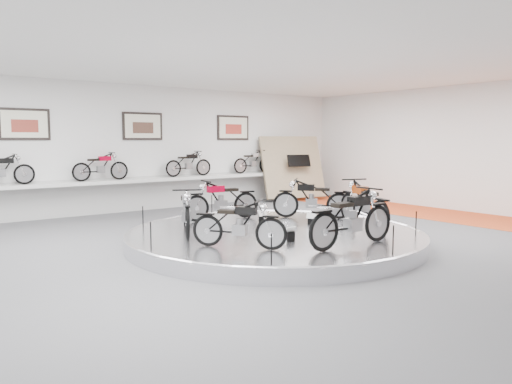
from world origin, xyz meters
TOP-DOWN VIEW (x-y plane):
  - floor at (0.00, 0.00)m, footprint 16.00×16.00m
  - ceiling at (0.00, 0.00)m, footprint 16.00×16.00m
  - wall_back at (0.00, 7.00)m, footprint 16.00×0.00m
  - wall_right at (8.00, 0.00)m, footprint 0.00×14.00m
  - orange_carpet_strip at (6.80, 0.00)m, footprint 2.40×12.60m
  - dado_band at (0.00, 6.98)m, footprint 15.68×0.04m
  - display_platform at (0.00, 0.30)m, footprint 6.40×6.40m
  - platform_rim at (0.00, 0.30)m, footprint 6.40×6.40m
  - shelf at (0.00, 6.70)m, footprint 11.00×0.55m
  - poster_left at (-3.50, 6.96)m, footprint 1.35×0.06m
  - poster_center at (0.00, 6.96)m, footprint 1.35×0.06m
  - poster_right at (3.50, 6.96)m, footprint 1.35×0.06m
  - display_panel at (5.60, 6.10)m, footprint 2.56×1.52m
  - shelf_bike_a at (-4.20, 6.70)m, footprint 1.22×0.43m
  - shelf_bike_b at (-1.50, 6.70)m, footprint 1.22×0.43m
  - shelf_bike_c at (1.50, 6.70)m, footprint 1.22×0.43m
  - shelf_bike_d at (4.20, 6.70)m, footprint 1.22×0.43m
  - bike_a at (1.86, 1.08)m, footprint 1.59×1.66m
  - bike_b at (-0.09, 2.26)m, footprint 1.75×0.83m
  - bike_c at (-1.68, 1.21)m, footprint 1.28×1.75m
  - bike_d at (-1.64, -0.66)m, footprint 1.34×1.55m
  - bike_e at (0.13, -1.80)m, footprint 1.84×0.65m
  - bike_f at (1.85, -0.58)m, footprint 1.23×1.94m

SIDE VIEW (x-z plane):
  - floor at x=0.00m, z-range 0.00..0.00m
  - orange_carpet_strip at x=6.80m, z-range 0.00..0.01m
  - display_platform at x=0.00m, z-range 0.00..0.30m
  - platform_rim at x=0.00m, z-range 0.22..0.32m
  - dado_band at x=0.00m, z-range 0.00..1.10m
  - bike_d at x=-1.64m, z-range 0.30..1.20m
  - bike_c at x=-1.68m, z-range 0.30..1.28m
  - bike_b at x=-0.09m, z-range 0.30..1.29m
  - bike_a at x=1.86m, z-range 0.30..1.30m
  - bike_f at x=1.85m, z-range 0.30..1.38m
  - bike_e at x=0.13m, z-range 0.30..1.38m
  - shelf at x=0.00m, z-range 0.95..1.05m
  - display_panel at x=5.60m, z-range 0.10..2.40m
  - shelf_bike_a at x=-4.20m, z-range 1.05..1.78m
  - shelf_bike_b at x=-1.50m, z-range 1.05..1.78m
  - shelf_bike_c at x=1.50m, z-range 1.05..1.78m
  - shelf_bike_d at x=4.20m, z-range 1.05..1.78m
  - wall_back at x=0.00m, z-range -6.00..10.00m
  - wall_right at x=8.00m, z-range -5.00..9.00m
  - poster_left at x=-3.50m, z-range 2.26..3.14m
  - poster_center at x=0.00m, z-range 2.26..3.14m
  - poster_right at x=3.50m, z-range 2.26..3.14m
  - ceiling at x=0.00m, z-range 4.00..4.00m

